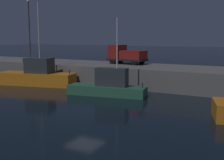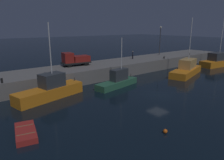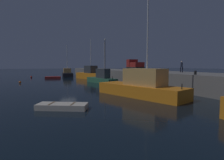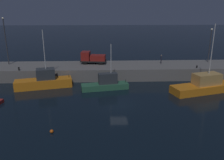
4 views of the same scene
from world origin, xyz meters
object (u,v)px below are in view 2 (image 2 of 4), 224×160
Objects in this scene: fishing_boat_white at (118,81)px; lamp_post_east at (160,38)px; mooring_buoy_mid at (165,131)px; utility_truck at (75,59)px; dockworker at (133,54)px; bollard_east at (164,57)px; fishing_trawler_red at (187,69)px; bollard_central at (2,81)px; fishing_trawler_green at (218,61)px; fishing_boat_orange at (50,90)px; rowboat_white_mid at (26,132)px; bollard_west at (189,54)px.

lamp_post_east is at bearing 23.93° from fishing_boat_white.
utility_truck is at bearing 81.20° from mooring_buoy_mid.
dockworker reaches higher than bollard_east.
fishing_boat_white is 4.61× the size of dockworker.
bollard_central is at bearing 168.90° from fishing_trawler_red.
fishing_trawler_red is 11.83m from dockworker.
fishing_trawler_green reaches higher than bollard_central.
fishing_boat_orange is at bearing 172.97° from fishing_trawler_red.
bollard_central reaches higher than mooring_buoy_mid.
utility_truck is 14.05m from bollard_central.
fishing_trawler_red is 1.35× the size of fishing_boat_white.
fishing_trawler_red is 1.58× the size of lamp_post_east.
fishing_trawler_red is 26.72m from fishing_boat_orange.
fishing_boat_white reaches higher than rowboat_white_mid.
utility_truck reaches higher than bollard_west.
bollard_west is at bearing -9.34° from utility_truck.
rowboat_white_mid is (-46.49, -5.49, -0.98)m from fishing_trawler_green.
bollard_central is (0.47, 11.01, 2.36)m from rowboat_white_mid.
fishing_boat_orange reaches higher than fishing_boat_white.
dockworker is (-10.16, -0.90, -3.12)m from lamp_post_east.
fishing_trawler_red is 2.69× the size of rowboat_white_mid.
fishing_trawler_red is 2.04× the size of utility_truck.
fishing_boat_white is 9.81m from utility_truck.
bollard_central is at bearing 165.11° from fishing_boat_white.
bollard_central is at bearing 117.34° from mooring_buoy_mid.
fishing_trawler_green reaches higher than bollard_east.
dockworker is at bearing 52.44° from mooring_buoy_mid.
bollard_east is (1.39, 6.71, 1.42)m from fishing_trawler_red.
fishing_boat_white is at bearing -164.90° from bollard_east.
fishing_trawler_green is 19.59× the size of bollard_west.
fishing_trawler_red is at bearing -116.04° from lamp_post_east.
mooring_buoy_mid is 0.65× the size of bollard_central.
bollard_central is (-9.51, 18.40, 2.42)m from mooring_buoy_mid.
utility_truck is (8.02, 7.87, 2.35)m from fishing_boat_orange.
fishing_trawler_green is 29.09× the size of mooring_buoy_mid.
bollard_east is at bearing 78.32° from fishing_trawler_red.
bollard_east is (33.01, 0.50, -0.08)m from bollard_central.
bollard_west is (26.71, 4.30, 1.67)m from fishing_boat_white.
lamp_post_east is at bearing 128.57° from fishing_trawler_green.
lamp_post_east is 24.35m from utility_truck.
utility_truck is (-32.89, 10.45, 2.28)m from fishing_trawler_green.
bollard_east reaches higher than mooring_buoy_mid.
fishing_boat_white is 0.69× the size of fishing_trawler_green.
rowboat_white_mid is at bearing -161.02° from bollard_east.
bollard_east is at bearing 15.10° from fishing_boat_white.
fishing_boat_white reaches higher than utility_truck.
fishing_boat_white is at bearing 66.53° from mooring_buoy_mid.
bollard_east is at bearing -34.38° from dockworker.
fishing_boat_white is 1.99× the size of rowboat_white_mid.
fishing_boat_white reaches higher than bollard_east.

